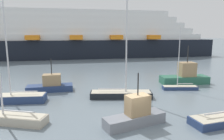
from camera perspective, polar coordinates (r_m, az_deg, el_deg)
name	(u,v)px	position (r m, az deg, el deg)	size (l,w,h in m)	color
ground_plane	(134,127)	(16.95, 6.02, -15.43)	(600.00, 600.00, 0.00)	slate
sailboat_1	(121,92)	(23.81, 2.54, -6.23)	(7.20, 2.62, 12.81)	black
sailboat_2	(16,97)	(24.53, -25.12, -6.85)	(6.27, 2.06, 10.50)	navy
sailboat_3	(180,87)	(28.62, 18.30, -4.38)	(4.62, 1.67, 8.16)	navy
sailboat_4	(9,116)	(19.32, -26.72, -11.42)	(6.54, 3.37, 10.79)	#BCB29E
fishing_boat_0	(136,115)	(16.96, 6.56, -12.26)	(5.34, 3.08, 4.27)	gray
fishing_boat_1	(51,85)	(27.53, -16.63, -4.03)	(5.81, 2.30, 4.16)	navy
fishing_boat_2	(185,76)	(32.21, 19.56, -1.68)	(6.93, 2.35, 5.55)	#2D6B51
cruise_ship	(56,37)	(65.38, -15.27, 8.72)	(98.15, 20.58, 19.00)	black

